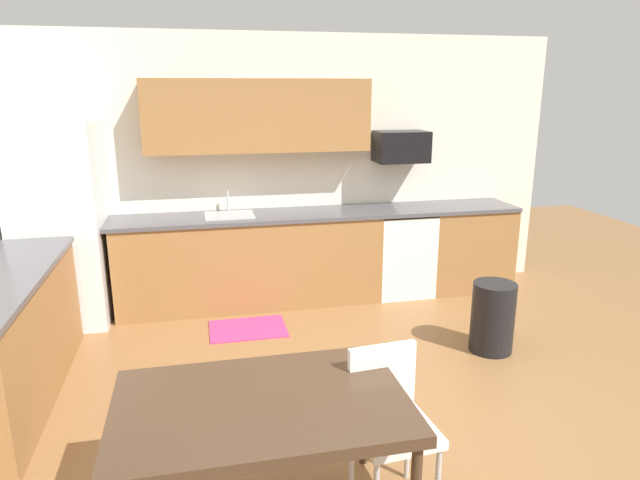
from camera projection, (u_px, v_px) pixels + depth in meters
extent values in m
plane|color=olive|center=(352.00, 422.00, 3.77)|extent=(12.00, 12.00, 0.00)
cube|color=silver|center=(286.00, 168.00, 5.91)|extent=(5.80, 0.10, 2.70)
cube|color=olive|center=(251.00, 262.00, 5.72)|extent=(2.63, 0.60, 0.90)
cube|color=olive|center=(465.00, 248.00, 6.22)|extent=(0.92, 0.60, 0.90)
cube|color=olive|center=(5.00, 342.00, 3.92)|extent=(0.60, 2.00, 0.90)
cube|color=#4C4C51|center=(292.00, 215.00, 5.69)|extent=(4.80, 0.64, 0.04)
cube|color=olive|center=(258.00, 116.00, 5.49)|extent=(2.20, 0.34, 0.70)
cube|color=white|center=(59.00, 226.00, 5.15)|extent=(0.76, 0.70, 1.88)
cube|color=white|center=(400.00, 253.00, 6.07)|extent=(0.60, 0.60, 0.88)
cube|color=black|center=(402.00, 212.00, 5.95)|extent=(0.60, 0.60, 0.03)
cube|color=black|center=(401.00, 147.00, 5.86)|extent=(0.54, 0.36, 0.32)
cube|color=#A5A8AD|center=(230.00, 222.00, 5.57)|extent=(0.48, 0.40, 0.14)
cylinder|color=#B2B5BA|center=(228.00, 202.00, 5.70)|extent=(0.02, 0.02, 0.24)
cube|color=#422D1E|center=(261.00, 406.00, 2.68)|extent=(1.40, 0.90, 0.06)
cylinder|color=#422D1E|center=(136.00, 441.00, 3.01)|extent=(0.05, 0.05, 0.67)
cylinder|color=#422D1E|center=(364.00, 412.00, 3.28)|extent=(0.05, 0.05, 0.67)
cube|color=white|center=(395.00, 431.00, 2.91)|extent=(0.43, 0.43, 0.05)
cube|color=white|center=(382.00, 379.00, 3.02)|extent=(0.38, 0.07, 0.40)
cylinder|color=#B2B2B7|center=(352.00, 457.00, 3.08)|extent=(0.03, 0.03, 0.42)
cylinder|color=#B2B2B7|center=(408.00, 445.00, 3.18)|extent=(0.03, 0.03, 0.42)
cylinder|color=black|center=(493.00, 317.00, 4.72)|extent=(0.36, 0.36, 0.60)
cube|color=#CC3372|center=(248.00, 329.00, 5.21)|extent=(0.70, 0.50, 0.01)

